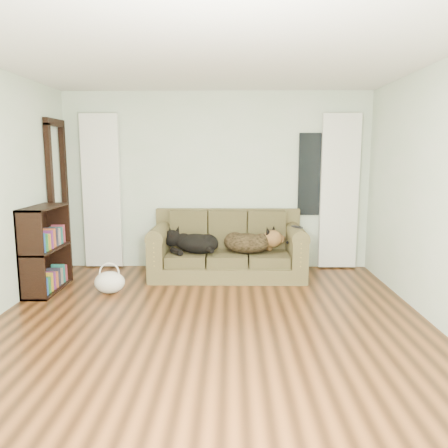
{
  "coord_description": "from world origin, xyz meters",
  "views": [
    {
      "loc": [
        0.21,
        -3.99,
        1.69
      ],
      "look_at": [
        0.12,
        1.6,
        0.8
      ],
      "focal_mm": 35.0,
      "sensor_mm": 36.0,
      "label": 1
    }
  ],
  "objects_px": {
    "dog_shepherd": "(249,242)",
    "dog_black_lab": "(194,243)",
    "tote_bag": "(110,280)",
    "bookshelf": "(46,251)",
    "sofa": "(228,244)"
  },
  "relations": [
    {
      "from": "sofa",
      "to": "dog_shepherd",
      "type": "bearing_deg",
      "value": -10.47
    },
    {
      "from": "dog_shepherd",
      "to": "tote_bag",
      "type": "bearing_deg",
      "value": 46.05
    },
    {
      "from": "dog_shepherd",
      "to": "bookshelf",
      "type": "relative_size",
      "value": 0.63
    },
    {
      "from": "dog_shepherd",
      "to": "tote_bag",
      "type": "xyz_separation_m",
      "value": [
        -1.74,
        -0.75,
        -0.33
      ]
    },
    {
      "from": "bookshelf",
      "to": "sofa",
      "type": "bearing_deg",
      "value": 22.07
    },
    {
      "from": "dog_black_lab",
      "to": "sofa",
      "type": "bearing_deg",
      "value": 37.89
    },
    {
      "from": "dog_black_lab",
      "to": "bookshelf",
      "type": "bearing_deg",
      "value": -131.53
    },
    {
      "from": "dog_shepherd",
      "to": "tote_bag",
      "type": "distance_m",
      "value": 1.93
    },
    {
      "from": "dog_shepherd",
      "to": "dog_black_lab",
      "type": "bearing_deg",
      "value": 24.03
    },
    {
      "from": "bookshelf",
      "to": "tote_bag",
      "type": "bearing_deg",
      "value": -2.32
    },
    {
      "from": "dog_black_lab",
      "to": "tote_bag",
      "type": "xyz_separation_m",
      "value": [
        -0.99,
        -0.73,
        -0.32
      ]
    },
    {
      "from": "tote_bag",
      "to": "bookshelf",
      "type": "height_order",
      "value": "bookshelf"
    },
    {
      "from": "dog_black_lab",
      "to": "dog_shepherd",
      "type": "relative_size",
      "value": 0.95
    },
    {
      "from": "sofa",
      "to": "dog_black_lab",
      "type": "distance_m",
      "value": 0.47
    },
    {
      "from": "dog_black_lab",
      "to": "dog_shepherd",
      "type": "xyz_separation_m",
      "value": [
        0.76,
        0.02,
        0.01
      ]
    }
  ]
}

